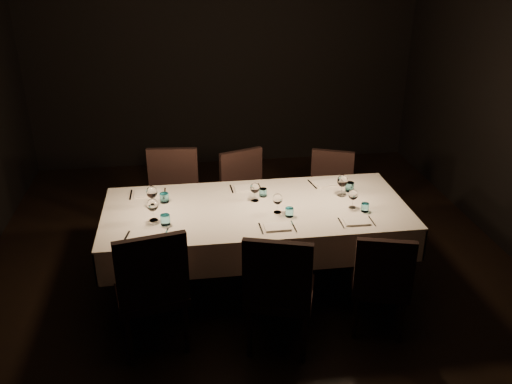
{
  "coord_description": "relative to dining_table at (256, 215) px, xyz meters",
  "views": [
    {
      "loc": [
        -0.56,
        -3.99,
        2.77
      ],
      "look_at": [
        0.0,
        0.0,
        0.9
      ],
      "focal_mm": 38.0,
      "sensor_mm": 36.0,
      "label": 1
    }
  ],
  "objects": [
    {
      "name": "room",
      "position": [
        0.0,
        0.0,
        0.81
      ],
      "size": [
        5.01,
        6.01,
        3.01
      ],
      "color": "black",
      "rests_on": "ground"
    },
    {
      "name": "dining_table",
      "position": [
        0.0,
        0.0,
        0.0
      ],
      "size": [
        2.52,
        1.12,
        0.76
      ],
      "color": "black",
      "rests_on": "ground"
    },
    {
      "name": "chair_near_left",
      "position": [
        -0.85,
        -0.73,
        -0.13
      ],
      "size": [
        0.58,
        0.58,
        1.02
      ],
      "rotation": [
        0.0,
        0.0,
        3.34
      ],
      "color": "black",
      "rests_on": "ground"
    },
    {
      "name": "place_setting_near_left",
      "position": [
        -0.83,
        -0.22,
        0.15
      ],
      "size": [
        0.36,
        0.41,
        0.19
      ],
      "rotation": [
        0.0,
        0.0,
        -0.19
      ],
      "color": "silver",
      "rests_on": "dining_table"
    },
    {
      "name": "chair_near_center",
      "position": [
        0.04,
        -0.86,
        -0.15
      ],
      "size": [
        0.59,
        0.59,
        0.99
      ],
      "rotation": [
        0.0,
        0.0,
        2.84
      ],
      "color": "black",
      "rests_on": "ground"
    },
    {
      "name": "place_setting_near_center",
      "position": [
        0.16,
        -0.22,
        0.14
      ],
      "size": [
        0.3,
        0.39,
        0.17
      ],
      "rotation": [
        0.0,
        0.0,
        0.03
      ],
      "color": "silver",
      "rests_on": "dining_table"
    },
    {
      "name": "chair_near_right",
      "position": [
        0.83,
        -0.78,
        -0.2
      ],
      "size": [
        0.52,
        0.52,
        0.88
      ],
      "rotation": [
        0.0,
        0.0,
        2.86
      ],
      "color": "black",
      "rests_on": "ground"
    },
    {
      "name": "place_setting_near_right",
      "position": [
        0.8,
        -0.22,
        0.14
      ],
      "size": [
        0.29,
        0.39,
        0.16
      ],
      "rotation": [
        0.0,
        0.0,
        -0.0
      ],
      "color": "silver",
      "rests_on": "dining_table"
    },
    {
      "name": "chair_far_left",
      "position": [
        -0.7,
        0.76,
        -0.14
      ],
      "size": [
        0.52,
        0.52,
        1.0
      ],
      "rotation": [
        0.0,
        0.0,
        -0.1
      ],
      "color": "black",
      "rests_on": "ground"
    },
    {
      "name": "place_setting_far_left",
      "position": [
        -0.84,
        0.22,
        0.15
      ],
      "size": [
        0.34,
        0.41,
        0.19
      ],
      "rotation": [
        0.0,
        0.0,
        -0.01
      ],
      "color": "silver",
      "rests_on": "dining_table"
    },
    {
      "name": "chair_far_center",
      "position": [
        0.02,
        0.8,
        -0.17
      ],
      "size": [
        0.57,
        0.57,
        0.93
      ],
      "rotation": [
        0.0,
        0.0,
        0.34
      ],
      "color": "black",
      "rests_on": "ground"
    },
    {
      "name": "place_setting_far_center",
      "position": [
        0.01,
        0.22,
        0.14
      ],
      "size": [
        0.3,
        0.39,
        0.17
      ],
      "rotation": [
        0.0,
        0.0,
        0.04
      ],
      "color": "silver",
      "rests_on": "dining_table"
    },
    {
      "name": "chair_far_right",
      "position": [
        0.87,
        0.8,
        -0.19
      ],
      "size": [
        0.55,
        0.55,
        0.88
      ],
      "rotation": [
        0.0,
        0.0,
        -0.38
      ],
      "color": "black",
      "rests_on": "ground"
    },
    {
      "name": "place_setting_far_right",
      "position": [
        0.77,
        0.22,
        0.15
      ],
      "size": [
        0.36,
        0.41,
        0.19
      ],
      "rotation": [
        0.0,
        0.0,
        0.17
      ],
      "color": "silver",
      "rests_on": "dining_table"
    }
  ]
}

